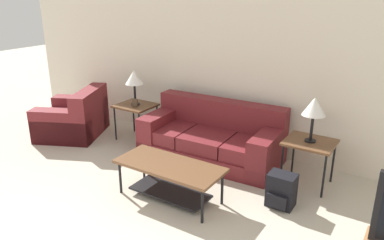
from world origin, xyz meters
The scene contains 10 objects.
wall_back centered at (0.00, 4.47, 1.30)m, with size 8.78×0.06×2.60m.
couch centered at (-0.06, 3.90, 0.29)m, with size 2.05×1.02×0.82m.
armchair centered at (-2.49, 3.43, 0.29)m, with size 1.30×1.34×0.80m.
coffee_table centered at (0.09, 2.63, 0.33)m, with size 1.29×0.56×0.45m.
side_table_left centered at (-1.47, 3.85, 0.54)m, with size 0.60×0.53×0.59m.
side_table_right centered at (1.36, 3.85, 0.54)m, with size 0.60×0.53×0.59m.
table_lamp_left centered at (-1.47, 3.85, 1.03)m, with size 0.29×0.29×0.56m.
table_lamp_right centered at (1.36, 3.85, 1.03)m, with size 0.29×0.29×0.56m.
backpack centered at (1.26, 3.19, 0.20)m, with size 0.31×0.31×0.40m.
picture_frame centered at (-1.42, 3.77, 0.66)m, with size 0.10×0.04×0.13m.
Camera 1 is at (2.43, -0.53, 2.40)m, focal length 35.00 mm.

